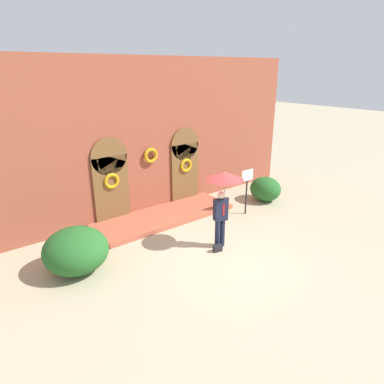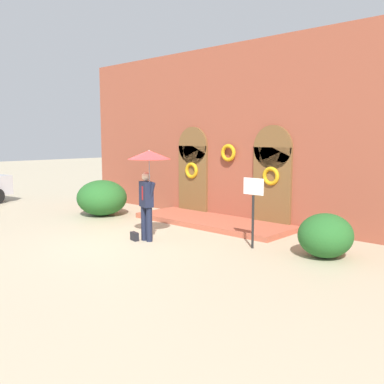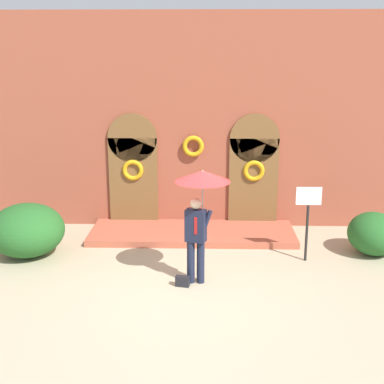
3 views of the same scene
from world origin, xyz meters
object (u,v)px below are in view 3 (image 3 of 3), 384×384
Objects in this scene: person_with_umbrella at (201,193)px; sign_post at (308,211)px; handbag at (182,281)px; shrub_left at (27,230)px; shrub_right at (374,234)px.

sign_post is (2.37, 1.25, -0.75)m from person_with_umbrella.
handbag is 0.16× the size of shrub_left.
sign_post is at bearing -164.43° from shrub_right.
handbag is 0.16× the size of sign_post.
shrub_right is (4.02, 1.71, -1.41)m from person_with_umbrella.
person_with_umbrella is at bearing -152.23° from sign_post.
handbag is 4.03m from shrub_left.
person_with_umbrella is 2.78m from sign_post.
handbag is 0.22× the size of shrub_right.
person_with_umbrella is 1.84× the size of shrub_right.
handbag is at bearing -156.47° from shrub_right.
person_with_umbrella is 1.37× the size of shrub_left.
shrub_left is at bearing 178.63° from sign_post.
sign_post reaches higher than handbag.
shrub_left is at bearing -177.82° from shrub_right.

